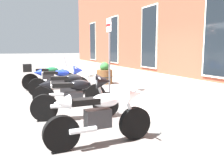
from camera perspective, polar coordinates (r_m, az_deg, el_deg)
name	(u,v)px	position (r m, az deg, el deg)	size (l,w,h in m)	color
ground_plane	(105,102)	(7.71, -1.54, -4.17)	(140.00, 140.00, 0.00)	#565451
sidewalk	(143,97)	(8.25, 7.12, -2.92)	(32.18, 2.65, 0.14)	slate
motorcycle_green_touring	(47,76)	(10.24, -14.82, 1.81)	(0.62, 2.13, 1.33)	black
motorcycle_blue_sport	(61,79)	(8.85, -11.58, 1.06)	(0.62, 2.12, 1.06)	black
motorcycle_black_naked	(70,89)	(7.27, -9.56, -1.15)	(0.71, 2.07, 0.99)	black
motorcycle_black_sport	(79,95)	(5.83, -7.61, -2.53)	(0.67, 2.04, 1.06)	black
motorcycle_white_sport	(105,113)	(4.28, -1.70, -6.64)	(0.62, 1.97, 1.03)	black
parking_sign	(109,45)	(8.34, -0.65, 8.99)	(0.36, 0.07, 2.53)	#4C4C51
barrel_planter	(104,75)	(10.63, -1.75, 2.10)	(0.71, 0.71, 0.94)	brown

